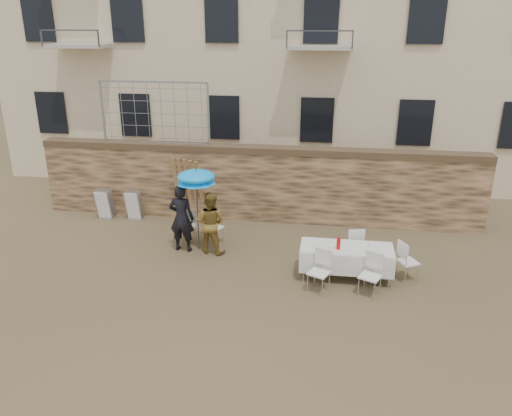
# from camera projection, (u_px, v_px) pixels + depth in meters

# --- Properties ---
(ground) EXTENTS (80.00, 80.00, 0.00)m
(ground) POSITION_uv_depth(u_px,v_px,m) (222.00, 305.00, 10.50)
(ground) COLOR brown
(ground) RESTS_ON ground
(stone_wall) EXTENTS (13.00, 0.50, 2.20)m
(stone_wall) POSITION_uv_depth(u_px,v_px,m) (257.00, 184.00, 14.75)
(stone_wall) COLOR brown
(stone_wall) RESTS_ON ground
(chain_link_fence) EXTENTS (3.20, 0.06, 1.80)m
(chain_link_fence) POSITION_uv_depth(u_px,v_px,m) (155.00, 114.00, 14.47)
(chain_link_fence) COLOR gray
(chain_link_fence) RESTS_ON stone_wall
(man_suit) EXTENTS (0.68, 0.47, 1.79)m
(man_suit) POSITION_uv_depth(u_px,v_px,m) (182.00, 218.00, 12.74)
(man_suit) COLOR black
(man_suit) RESTS_ON ground
(woman_dress) EXTENTS (0.91, 0.78, 1.62)m
(woman_dress) POSITION_uv_depth(u_px,v_px,m) (210.00, 223.00, 12.67)
(woman_dress) COLOR #B08735
(woman_dress) RESTS_ON ground
(umbrella) EXTENTS (1.00, 1.00, 2.04)m
(umbrella) POSITION_uv_depth(u_px,v_px,m) (196.00, 179.00, 12.42)
(umbrella) COLOR #3F3F44
(umbrella) RESTS_ON ground
(couple_chair_left) EXTENTS (0.63, 0.63, 0.96)m
(couple_chair_left) POSITION_uv_depth(u_px,v_px,m) (188.00, 225.00, 13.40)
(couple_chair_left) COLOR white
(couple_chair_left) RESTS_ON ground
(couple_chair_right) EXTENTS (0.64, 0.64, 0.96)m
(couple_chair_right) POSITION_uv_depth(u_px,v_px,m) (214.00, 226.00, 13.30)
(couple_chair_right) COLOR white
(couple_chair_right) RESTS_ON ground
(banquet_table) EXTENTS (2.10, 0.85, 0.78)m
(banquet_table) POSITION_uv_depth(u_px,v_px,m) (347.00, 249.00, 11.41)
(banquet_table) COLOR white
(banquet_table) RESTS_ON ground
(soda_bottle) EXTENTS (0.09, 0.09, 0.26)m
(soda_bottle) POSITION_uv_depth(u_px,v_px,m) (338.00, 244.00, 11.24)
(soda_bottle) COLOR red
(soda_bottle) RESTS_ON banquet_table
(table_chair_front_left) EXTENTS (0.64, 0.64, 0.96)m
(table_chair_front_left) POSITION_uv_depth(u_px,v_px,m) (319.00, 272.00, 10.89)
(table_chair_front_left) COLOR white
(table_chair_front_left) RESTS_ON ground
(table_chair_front_right) EXTENTS (0.64, 0.64, 0.96)m
(table_chair_front_right) POSITION_uv_depth(u_px,v_px,m) (370.00, 275.00, 10.73)
(table_chair_front_right) COLOR white
(table_chair_front_right) RESTS_ON ground
(table_chair_back) EXTENTS (0.58, 0.58, 0.96)m
(table_chair_back) POSITION_uv_depth(u_px,v_px,m) (354.00, 245.00, 12.21)
(table_chair_back) COLOR white
(table_chair_back) RESTS_ON ground
(table_chair_side) EXTENTS (0.65, 0.65, 0.96)m
(table_chair_side) POSITION_uv_depth(u_px,v_px,m) (408.00, 261.00, 11.39)
(table_chair_side) COLOR white
(table_chair_side) RESTS_ON ground
(chair_stack_left) EXTENTS (0.46, 0.47, 0.92)m
(chair_stack_left) POSITION_uv_depth(u_px,v_px,m) (107.00, 202.00, 15.18)
(chair_stack_left) COLOR white
(chair_stack_left) RESTS_ON ground
(chair_stack_right) EXTENTS (0.46, 0.40, 0.92)m
(chair_stack_right) POSITION_uv_depth(u_px,v_px,m) (136.00, 203.00, 15.06)
(chair_stack_right) COLOR white
(chair_stack_right) RESTS_ON ground
(wood_planks) EXTENTS (0.70, 0.20, 2.00)m
(wood_planks) POSITION_uv_depth(u_px,v_px,m) (187.00, 188.00, 14.71)
(wood_planks) COLOR #A37749
(wood_planks) RESTS_ON ground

